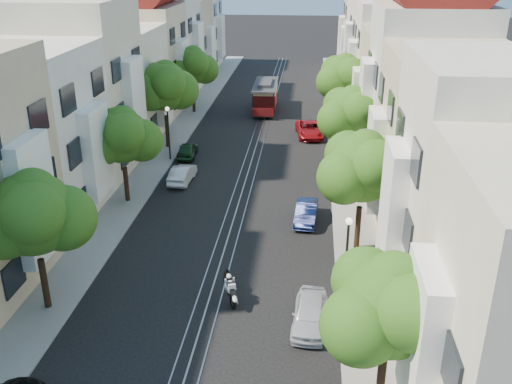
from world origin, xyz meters
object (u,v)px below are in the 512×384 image
(tree_w_a, at_px, (34,216))
(parked_car_e_mid, at_px, (306,212))
(lamp_west, at_px, (168,125))
(parked_car_e_far, at_px, (310,129))
(parked_car_e_near, at_px, (310,313))
(parked_car_w_mid, at_px, (182,174))
(tree_e_b, at_px, (364,169))
(parked_car_w_far, at_px, (187,150))
(sportbike_rider, at_px, (230,287))
(tree_e_c, at_px, (351,115))
(tree_w_b, at_px, (123,137))
(tree_e_a, at_px, (391,309))
(tree_w_c, at_px, (165,87))
(tree_w_d, at_px, (193,67))
(tree_e_d, at_px, (345,78))
(lamp_east, at_px, (347,247))
(cable_car, at_px, (265,95))

(tree_w_a, height_order, parked_car_e_mid, tree_w_a)
(lamp_west, relative_size, parked_car_e_far, 0.91)
(lamp_west, height_order, parked_car_e_near, lamp_west)
(parked_car_e_far, xyz_separation_m, parked_car_w_mid, (-8.80, -11.47, -0.04))
(tree_e_b, bearing_deg, parked_car_w_far, 131.58)
(tree_e_b, xyz_separation_m, sportbike_rider, (-6.25, -5.60, -3.95))
(tree_e_c, height_order, tree_w_b, tree_e_c)
(tree_e_b, distance_m, parked_car_w_mid, 15.20)
(tree_e_a, relative_size, tree_e_c, 0.96)
(tree_e_c, xyz_separation_m, lamp_west, (-13.56, 2.02, -1.75))
(tree_w_c, distance_m, parked_car_w_mid, 8.89)
(tree_e_b, bearing_deg, tree_w_c, 131.99)
(tree_e_a, xyz_separation_m, parked_car_w_mid, (-11.66, 20.83, -3.81))
(tree_w_b, height_order, tree_w_d, tree_w_d)
(tree_e_d, distance_m, parked_car_w_mid, 18.11)
(parked_car_e_near, relative_size, parked_car_e_far, 0.80)
(tree_e_b, height_order, tree_w_d, tree_e_b)
(tree_e_a, xyz_separation_m, tree_e_c, (0.00, 23.00, 0.20))
(tree_e_b, xyz_separation_m, lamp_west, (-13.56, 13.02, -1.89))
(lamp_east, xyz_separation_m, parked_car_e_mid, (-1.90, 8.26, -2.26))
(tree_e_c, xyz_separation_m, lamp_east, (-0.96, -15.98, -1.75))
(tree_w_a, height_order, parked_car_w_mid, tree_w_a)
(tree_w_a, distance_m, parked_car_e_near, 12.56)
(tree_e_c, relative_size, cable_car, 0.89)
(tree_e_a, bearing_deg, tree_e_d, 90.00)
(tree_w_a, height_order, parked_car_e_far, tree_w_a)
(tree_w_a, bearing_deg, parked_car_w_mid, 80.18)
(tree_e_d, bearing_deg, sportbike_rider, -102.75)
(tree_e_b, height_order, lamp_east, tree_e_b)
(tree_w_b, height_order, tree_w_c, tree_w_c)
(parked_car_e_mid, xyz_separation_m, parked_car_w_far, (-9.53, 10.68, 0.00))
(cable_car, bearing_deg, tree_w_d, -168.67)
(tree_w_b, bearing_deg, tree_e_a, -49.73)
(tree_e_d, bearing_deg, parked_car_e_near, -94.97)
(tree_e_b, height_order, tree_e_c, tree_e_b)
(parked_car_e_mid, relative_size, parked_car_w_far, 1.03)
(parked_car_e_near, height_order, parked_car_e_mid, parked_car_e_near)
(tree_w_b, relative_size, tree_w_c, 0.88)
(parked_car_w_far, bearing_deg, parked_car_w_mid, 94.73)
(lamp_west, distance_m, parked_car_e_far, 13.13)
(tree_w_a, xyz_separation_m, parked_car_w_far, (2.01, 20.97, -4.15))
(sportbike_rider, bearing_deg, tree_e_b, 20.07)
(tree_e_a, xyz_separation_m, tree_w_a, (-14.40, 5.00, 0.34))
(cable_car, height_order, parked_car_e_far, cable_car)
(tree_w_c, bearing_deg, tree_e_b, -48.01)
(tree_w_d, bearing_deg, tree_e_b, -61.93)
(tree_e_a, distance_m, tree_w_b, 22.28)
(parked_car_e_mid, distance_m, parked_car_w_far, 14.32)
(tree_e_b, bearing_deg, tree_e_d, 90.00)
(tree_w_c, distance_m, lamp_east, 25.01)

